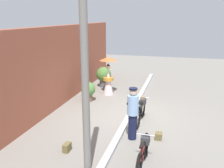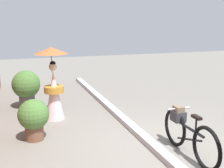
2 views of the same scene
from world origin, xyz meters
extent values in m
plane|color=gray|center=(0.00, 0.00, 0.00)|extent=(30.00, 30.00, 0.00)
cube|color=brown|center=(0.00, 3.24, 1.65)|extent=(14.00, 0.40, 3.31)
cube|color=#B2B2B7|center=(0.00, 0.00, 0.06)|extent=(14.00, 0.20, 0.12)
torus|color=black|center=(0.12, -0.48, 0.38)|extent=(0.76, 0.08, 0.76)
torus|color=black|center=(-0.90, -0.46, 0.38)|extent=(0.76, 0.08, 0.76)
cube|color=black|center=(-0.39, -0.47, 0.54)|extent=(0.86, 0.05, 0.04)
cube|color=black|center=(-0.39, -0.47, 0.33)|extent=(0.75, 0.04, 0.27)
cylinder|color=black|center=(-0.57, -0.47, 0.66)|extent=(0.03, 0.03, 0.31)
cube|color=black|center=(-0.57, -0.47, 0.82)|extent=(0.22, 0.09, 0.05)
cylinder|color=silver|center=(0.02, -0.48, 0.80)|extent=(0.04, 0.48, 0.03)
cube|color=#333338|center=(0.02, -0.48, 0.64)|extent=(0.26, 0.22, 0.20)
cube|color=#72604C|center=(0.02, -0.48, 0.77)|extent=(0.20, 0.16, 0.14)
torus|color=black|center=(-2.62, -0.97, 0.34)|extent=(0.69, 0.08, 0.68)
torus|color=black|center=(-3.67, -0.96, 0.34)|extent=(0.69, 0.08, 0.68)
cube|color=maroon|center=(-3.15, -0.96, 0.48)|extent=(0.88, 0.04, 0.04)
cube|color=maroon|center=(-3.15, -0.96, 0.29)|extent=(0.77, 0.04, 0.28)
cylinder|color=maroon|center=(-3.34, -0.96, 0.58)|extent=(0.03, 0.03, 0.28)
cube|color=black|center=(-3.34, -0.96, 0.72)|extent=(0.22, 0.09, 0.05)
cylinder|color=silver|center=(-2.73, -0.97, 0.71)|extent=(0.03, 0.48, 0.03)
cube|color=#333338|center=(-2.73, -0.97, 0.57)|extent=(0.26, 0.22, 0.20)
cylinder|color=#141938|center=(-1.69, -0.42, 0.40)|extent=(0.26, 0.26, 0.80)
cylinder|color=#8CB2E0|center=(-1.69, -0.42, 1.11)|extent=(0.34, 0.34, 0.60)
sphere|color=#D8B293|center=(-1.69, -0.42, 1.52)|extent=(0.22, 0.22, 0.22)
cylinder|color=black|center=(-1.69, -0.42, 1.61)|extent=(0.25, 0.25, 0.05)
cube|color=black|center=(-1.69, -0.42, 1.17)|extent=(0.23, 0.35, 0.06)
cone|color=silver|center=(2.51, 1.57, 0.62)|extent=(0.48, 0.48, 1.24)
cylinder|color=#C1842D|center=(2.51, 1.57, 0.77)|extent=(0.49, 0.49, 0.16)
sphere|color=beige|center=(2.51, 1.57, 1.34)|extent=(0.20, 0.20, 0.20)
sphere|color=black|center=(2.51, 1.57, 1.41)|extent=(0.15, 0.15, 0.15)
cylinder|color=olive|center=(2.56, 1.60, 1.46)|extent=(0.02, 0.02, 0.55)
cone|color=orange|center=(2.56, 1.60, 1.74)|extent=(0.82, 0.82, 0.16)
cylinder|color=#59595B|center=(3.74, 2.20, 0.18)|extent=(0.44, 0.44, 0.37)
sphere|color=#4C7A38|center=(3.74, 2.20, 0.68)|extent=(0.79, 0.79, 0.79)
sphere|color=#4C7A38|center=(3.93, 2.08, 0.59)|extent=(0.43, 0.43, 0.43)
cylinder|color=brown|center=(1.30, 2.16, 0.15)|extent=(0.38, 0.38, 0.30)
sphere|color=#4C7A38|center=(1.30, 2.16, 0.55)|extent=(0.64, 0.64, 0.64)
sphere|color=#4C7A38|center=(1.46, 2.07, 0.47)|extent=(0.35, 0.35, 0.35)
cube|color=brown|center=(-2.92, 1.20, 0.12)|extent=(0.28, 0.16, 0.23)
cube|color=brown|center=(-2.92, 1.15, 0.17)|extent=(0.24, 0.06, 0.08)
cube|color=brown|center=(-1.51, -1.21, 0.10)|extent=(0.25, 0.21, 0.21)
cube|color=brown|center=(-1.51, -1.28, 0.16)|extent=(0.21, 0.07, 0.07)
cylinder|color=slate|center=(-3.55, 0.34, 2.40)|extent=(0.18, 0.18, 4.80)
camera|label=1|loc=(-8.61, -1.69, 3.67)|focal=39.83mm
camera|label=2|loc=(-4.57, 2.44, 2.45)|focal=45.98mm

